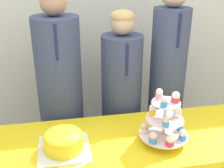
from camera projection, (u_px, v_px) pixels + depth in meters
wall_back at (102, 5)px, 2.33m from camera, size 9.00×0.06×2.70m
round_cake at (64, 140)px, 1.51m from camera, size 0.28×0.28×0.12m
cupcake_stand at (164, 121)px, 1.55m from camera, size 0.28×0.28×0.31m
student_0 at (62, 107)px, 2.01m from camera, size 0.31×0.31×1.54m
student_1 at (121, 110)px, 2.11m from camera, size 0.29×0.29×1.40m
student_2 at (166, 92)px, 2.12m from camera, size 0.26×0.27×1.59m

